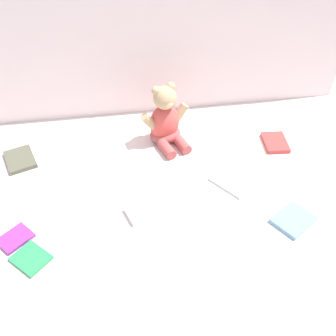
# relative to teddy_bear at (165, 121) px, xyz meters

# --- Properties ---
(ground_plane) EXTENTS (3.20, 3.20, 0.00)m
(ground_plane) POSITION_rel_teddy_bear_xyz_m (-0.05, -0.18, -0.09)
(ground_plane) COLOR silver
(backdrop_drape) EXTENTS (1.70, 0.03, 0.59)m
(backdrop_drape) POSITION_rel_teddy_bear_xyz_m (-0.05, 0.23, 0.20)
(backdrop_drape) COLOR silver
(backdrop_drape) RESTS_ON ground_plane
(teddy_bear) EXTENTS (0.20, 0.20, 0.24)m
(teddy_bear) POSITION_rel_teddy_bear_xyz_m (0.00, 0.00, 0.00)
(teddy_bear) COLOR #D84C47
(teddy_bear) RESTS_ON ground_plane
(book_case_0) EXTENTS (0.13, 0.13, 0.01)m
(book_case_0) POSITION_rel_teddy_bear_xyz_m (-0.47, -0.50, -0.09)
(book_case_0) COLOR #2A9551
(book_case_0) RESTS_ON ground_plane
(book_case_1) EXTENTS (0.14, 0.16, 0.02)m
(book_case_1) POSITION_rel_teddy_bear_xyz_m (-0.56, -0.04, -0.08)
(book_case_1) COLOR #4F4F40
(book_case_1) RESTS_ON ground_plane
(book_case_2) EXTENTS (0.14, 0.15, 0.01)m
(book_case_2) POSITION_rel_teddy_bear_xyz_m (0.18, -0.29, -0.09)
(book_case_2) COLOR white
(book_case_2) RESTS_ON ground_plane
(book_case_3) EXTENTS (0.12, 0.12, 0.01)m
(book_case_3) POSITION_rel_teddy_bear_xyz_m (-0.53, -0.42, -0.09)
(book_case_3) COLOR #872D8C
(book_case_3) RESTS_ON ground_plane
(book_case_4) EXTENTS (0.16, 0.15, 0.01)m
(book_case_4) POSITION_rel_teddy_bear_xyz_m (0.34, -0.48, -0.08)
(book_case_4) COLOR #70A9D4
(book_case_4) RESTS_ON ground_plane
(book_case_5) EXTENTS (0.10, 0.13, 0.02)m
(book_case_5) POSITION_rel_teddy_bear_xyz_m (0.42, -0.09, -0.08)
(book_case_5) COLOR #C43937
(book_case_5) RESTS_ON ground_plane
(book_case_6) EXTENTS (0.15, 0.12, 0.02)m
(book_case_6) POSITION_rel_teddy_bear_xyz_m (-0.12, -0.37, -0.08)
(book_case_6) COLOR white
(book_case_6) RESTS_ON ground_plane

